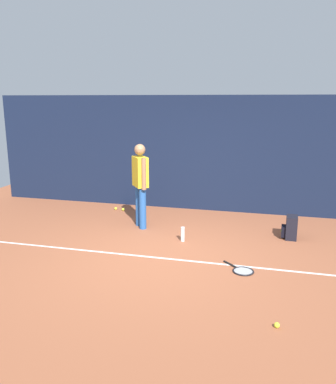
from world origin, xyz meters
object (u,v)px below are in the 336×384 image
at_px(backpack, 291,228).
at_px(tennis_ball_near_player, 277,325).
at_px(tennis_racket, 242,270).
at_px(tennis_ball_far_left, 123,209).
at_px(tennis_player, 140,181).
at_px(tennis_ball_mid_court, 282,231).
at_px(tennis_ball_by_fence, 116,208).
at_px(water_bottle, 183,234).

xyz_separation_m(backpack, tennis_ball_near_player, (-0.26, -3.16, -0.18)).
xyz_separation_m(tennis_racket, tennis_ball_far_left, (-2.95, 2.72, 0.02)).
relative_size(tennis_player, tennis_ball_mid_court, 25.76).
bearing_deg(tennis_racket, tennis_ball_far_left, -179.11).
xyz_separation_m(tennis_ball_mid_court, tennis_ball_far_left, (-3.59, 0.68, 0.00)).
xyz_separation_m(tennis_ball_near_player, tennis_ball_far_left, (-3.45, 4.17, 0.00)).
distance_m(tennis_ball_by_fence, water_bottle, 2.61).
distance_m(tennis_racket, backpack, 1.88).
relative_size(tennis_player, backpack, 3.86).
distance_m(tennis_racket, water_bottle, 1.57).
relative_size(tennis_racket, tennis_ball_near_player, 8.58).
relative_size(backpack, tennis_ball_mid_court, 6.67).
bearing_deg(tennis_racket, tennis_player, -174.14).
bearing_deg(water_bottle, tennis_racket, -42.44).
height_order(tennis_racket, backpack, backpack).
xyz_separation_m(backpack, tennis_ball_by_fence, (-3.92, 1.04, -0.18)).
relative_size(tennis_ball_by_fence, tennis_ball_mid_court, 1.00).
xyz_separation_m(tennis_player, water_bottle, (1.01, -0.61, -0.83)).
height_order(tennis_player, tennis_ball_far_left, tennis_player).
height_order(backpack, tennis_ball_mid_court, backpack).
height_order(tennis_player, water_bottle, tennis_player).
bearing_deg(tennis_ball_mid_court, tennis_player, -172.64).
bearing_deg(tennis_ball_far_left, water_bottle, -42.76).
bearing_deg(backpack, water_bottle, -69.84).
bearing_deg(tennis_racket, water_bottle, -178.91).
relative_size(tennis_ball_near_player, tennis_ball_mid_court, 1.00).
relative_size(tennis_ball_mid_court, water_bottle, 0.24).
distance_m(tennis_ball_mid_court, tennis_ball_far_left, 3.65).
xyz_separation_m(tennis_racket, tennis_ball_mid_court, (0.64, 2.03, 0.02)).
bearing_deg(tennis_player, backpack, -126.22).
relative_size(tennis_ball_near_player, water_bottle, 0.24).
distance_m(backpack, tennis_ball_mid_court, 0.40).
bearing_deg(tennis_ball_far_left, tennis_ball_near_player, -50.41).
height_order(tennis_ball_near_player, water_bottle, water_bottle).
bearing_deg(tennis_racket, tennis_ball_by_fence, -177.55).
bearing_deg(tennis_racket, tennis_ball_near_player, -27.49).
distance_m(tennis_ball_near_player, tennis_ball_by_fence, 5.57).
xyz_separation_m(tennis_ball_by_fence, tennis_ball_far_left, (0.20, -0.03, 0.00)).
bearing_deg(backpack, tennis_ball_by_fence, -103.26).
bearing_deg(water_bottle, tennis_ball_far_left, 137.24).
distance_m(tennis_ball_mid_court, water_bottle, 2.05).
relative_size(tennis_racket, tennis_ball_by_fence, 8.58).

